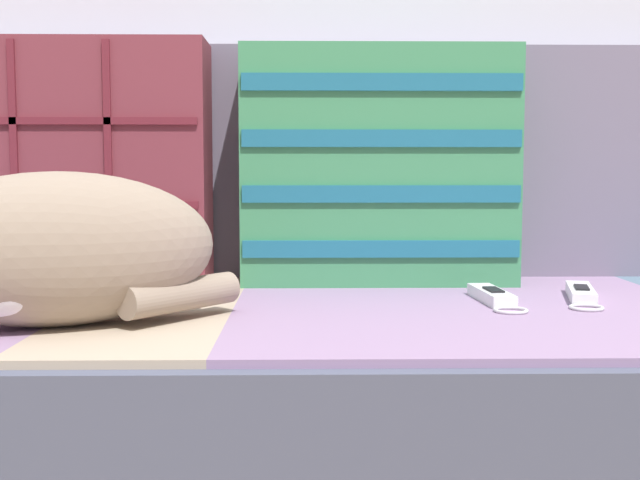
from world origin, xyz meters
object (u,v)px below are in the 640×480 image
at_px(sleeping_cat, 44,254).
at_px(game_remote_far, 581,294).
at_px(game_remote_near, 493,296).
at_px(throw_pillow_striped, 378,166).
at_px(throw_pillow_quilted, 73,164).
at_px(couch, 238,443).

relative_size(sleeping_cat, game_remote_far, 2.17).
bearing_deg(game_remote_near, game_remote_far, 8.82).
distance_m(throw_pillow_striped, game_remote_far, 0.40).
height_order(sleeping_cat, game_remote_far, sleeping_cat).
distance_m(throw_pillow_striped, game_remote_near, 0.33).
bearing_deg(sleeping_cat, game_remote_far, 15.21).
relative_size(throw_pillow_quilted, throw_pillow_striped, 0.99).
relative_size(throw_pillow_striped, game_remote_near, 2.47).
bearing_deg(game_remote_near, couch, 177.83).
bearing_deg(game_remote_near, throw_pillow_quilted, 162.84).
distance_m(throw_pillow_quilted, game_remote_far, 0.87).
distance_m(sleeping_cat, game_remote_near, 0.64).
distance_m(couch, throw_pillow_striped, 0.52).
xyz_separation_m(throw_pillow_striped, game_remote_near, (0.16, -0.21, -0.20)).
height_order(throw_pillow_quilted, sleeping_cat, throw_pillow_quilted).
bearing_deg(couch, throw_pillow_quilted, 146.64).
distance_m(sleeping_cat, game_remote_far, 0.79).
xyz_separation_m(throw_pillow_quilted, throw_pillow_striped, (0.53, -0.00, -0.00)).
xyz_separation_m(throw_pillow_quilted, sleeping_cat, (0.07, -0.40, -0.12)).
height_order(sleeping_cat, game_remote_near, sleeping_cat).
bearing_deg(couch, game_remote_near, -2.17).
bearing_deg(game_remote_near, sleeping_cat, -163.36).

